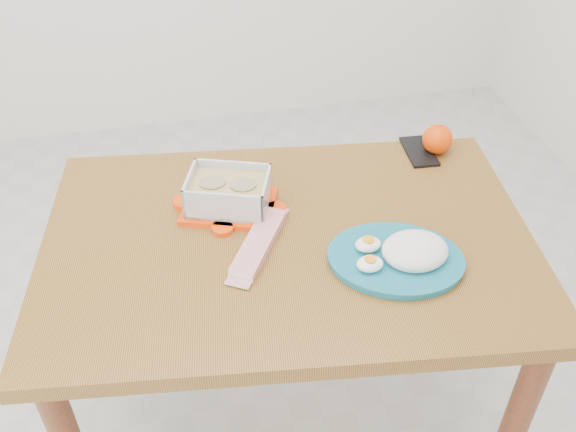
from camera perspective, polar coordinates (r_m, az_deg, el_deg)
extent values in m
plane|color=#B7B7B2|center=(2.07, -5.69, -16.61)|extent=(3.50, 3.50, 0.00)
cube|color=olive|center=(1.47, 0.00, -2.41)|extent=(1.20, 0.88, 0.04)
cylinder|color=brown|center=(1.99, -15.26, -5.37)|extent=(0.06, 0.06, 0.71)
cylinder|color=brown|center=(2.04, 13.19, -3.62)|extent=(0.06, 0.06, 0.71)
cube|color=#FF3E07|center=(1.54, -5.23, 0.91)|extent=(0.26, 0.22, 0.01)
cube|color=silver|center=(1.51, -5.33, 2.26)|extent=(0.22, 0.19, 0.08)
cube|color=tan|center=(1.52, -5.31, 2.03)|extent=(0.21, 0.17, 0.05)
cylinder|color=tan|center=(1.51, -6.71, 2.69)|extent=(0.08, 0.08, 0.02)
cylinder|color=tan|center=(1.50, -3.98, 2.50)|extent=(0.08, 0.08, 0.02)
sphere|color=#F33804|center=(1.76, 13.15, 6.67)|extent=(0.08, 0.08, 0.08)
cylinder|color=#16677D|center=(1.41, 9.52, -3.86)|extent=(0.37, 0.37, 0.02)
ellipsoid|color=silver|center=(1.39, 11.29, -2.63)|extent=(0.18, 0.16, 0.06)
ellipsoid|color=white|center=(1.40, 7.13, -2.52)|extent=(0.07, 0.06, 0.03)
ellipsoid|color=white|center=(1.36, 7.29, -4.25)|extent=(0.07, 0.06, 0.03)
cube|color=#B00912|center=(1.43, -2.61, -2.36)|extent=(0.16, 0.23, 0.02)
cube|color=black|center=(1.77, 11.59, 5.65)|extent=(0.08, 0.15, 0.01)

